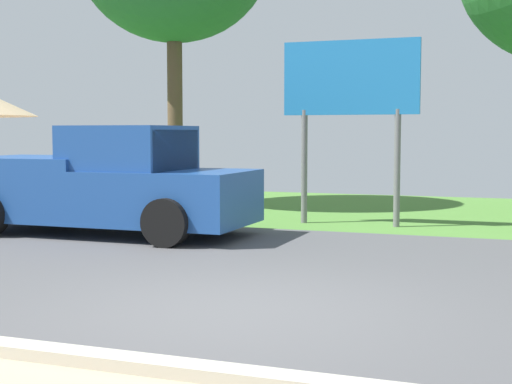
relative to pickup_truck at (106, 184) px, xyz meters
name	(u,v)px	position (x,y,z in m)	size (l,w,h in m)	color
ground_plane	(312,265)	(4.13, -1.44, -0.92)	(40.00, 22.00, 0.20)	#4C4C4F
pickup_truck	(106,184)	(0.00, 0.00, 0.00)	(5.20, 2.28, 1.88)	#1E478C
roadside_billboard	(350,91)	(3.72, 2.66, 1.68)	(2.60, 0.12, 3.50)	slate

